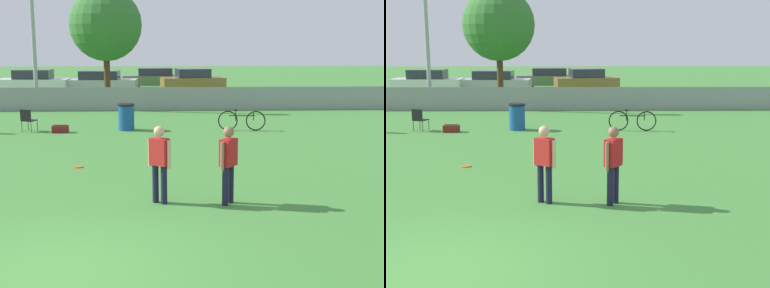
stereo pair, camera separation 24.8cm
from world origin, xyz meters
The scene contains 15 objects.
ground_plane centered at (0.00, 0.00, 0.00)m, with size 120.00×120.00×0.00m, color #428438.
fence_backline centered at (0.00, 18.00, 0.55)m, with size 24.50×0.07×1.21m.
light_pole centered at (-4.91, 18.89, 4.85)m, with size 0.90×0.36×8.19m.
tree_near_pole centered at (-1.70, 20.76, 4.03)m, with size 3.70×3.70×5.90m.
player_defender_red centered at (2.82, 3.25, 0.93)m, with size 0.40×0.44×1.61m.
player_thrower_red centered at (1.43, 3.36, 0.93)m, with size 0.47×0.38×1.61m.
frisbee_disc centered at (-0.81, 6.57, 0.01)m, with size 0.26×0.26×0.03m.
folding_chair_sideline centered at (-3.56, 12.17, 0.47)m, with size 0.56×0.56×0.83m.
bicycle_sideline centered at (4.25, 12.17, 0.38)m, with size 1.75×0.44×0.78m.
trash_bin centered at (-0.02, 12.42, 0.50)m, with size 0.62×0.62×0.98m.
gear_bag_sideline centered at (-2.37, 11.97, 0.13)m, with size 0.56×0.31×0.28m.
parked_car_white centered at (-6.78, 25.74, 0.73)m, with size 4.26×1.76×1.50m.
parked_car_silver centered at (-2.81, 26.12, 0.68)m, with size 4.62×1.92×1.41m.
parked_car_olive centered at (0.52, 29.79, 0.69)m, with size 4.46×1.95×1.38m.
parked_car_tan centered at (2.98, 26.85, 0.71)m, with size 4.21×2.39×1.49m.
Camera 1 is at (1.72, -7.23, 3.32)m, focal length 50.00 mm.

